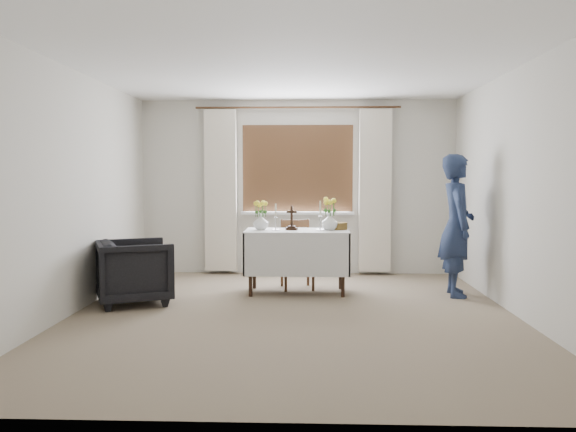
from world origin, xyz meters
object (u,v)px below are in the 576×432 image
(armchair, at_px, (135,271))
(wooden_cross, at_px, (292,218))
(altar_table, at_px, (297,261))
(flower_vase_left, at_px, (261,222))
(flower_vase_right, at_px, (330,222))
(person, at_px, (457,225))
(wooden_chair, at_px, (297,254))

(armchair, distance_m, wooden_cross, 1.92)
(altar_table, distance_m, flower_vase_left, 0.65)
(altar_table, xyz_separation_m, armchair, (-1.79, -0.64, -0.02))
(altar_table, height_order, flower_vase_right, flower_vase_right)
(wooden_cross, bearing_deg, person, 4.44)
(flower_vase_left, bearing_deg, altar_table, -1.32)
(altar_table, height_order, wooden_cross, wooden_cross)
(wooden_chair, height_order, person, person)
(armchair, distance_m, flower_vase_left, 1.58)
(armchair, distance_m, flower_vase_right, 2.33)
(wooden_chair, relative_size, wooden_cross, 2.96)
(flower_vase_right, bearing_deg, altar_table, -178.80)
(person, distance_m, wooden_cross, 1.95)
(wooden_cross, distance_m, flower_vase_right, 0.46)
(flower_vase_right, bearing_deg, person, -3.86)
(armchair, height_order, flower_vase_right, flower_vase_right)
(wooden_cross, bearing_deg, altar_table, -2.30)
(wooden_chair, distance_m, person, 1.95)
(armchair, bearing_deg, wooden_cross, -93.43)
(wooden_chair, bearing_deg, person, -20.95)
(altar_table, distance_m, wooden_chair, 0.26)
(altar_table, distance_m, person, 1.93)
(wooden_cross, bearing_deg, flower_vase_left, -172.36)
(person, bearing_deg, altar_table, 90.27)
(flower_vase_left, relative_size, flower_vase_right, 0.93)
(armchair, xyz_separation_m, wooden_cross, (1.72, 0.65, 0.55))
(armchair, bearing_deg, wooden_chair, -87.58)
(flower_vase_left, bearing_deg, armchair, -154.27)
(person, xyz_separation_m, wooden_cross, (-1.94, 0.10, 0.08))
(altar_table, xyz_separation_m, flower_vase_left, (-0.44, 0.01, 0.48))
(altar_table, height_order, flower_vase_left, flower_vase_left)
(flower_vase_right, bearing_deg, wooden_cross, 179.64)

